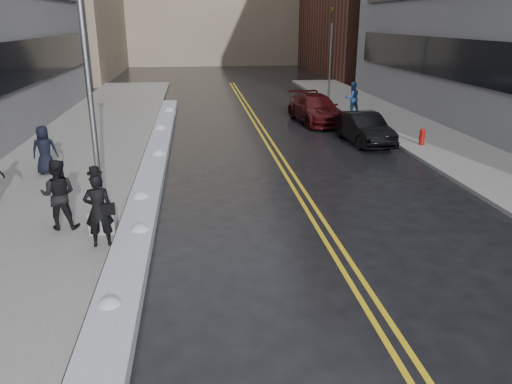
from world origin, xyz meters
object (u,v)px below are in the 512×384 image
object	(u,v)px
pedestrian_east	(352,98)
pedestrian_fedora	(98,210)
pedestrian_b	(58,194)
car_black	(364,128)
car_maroon	(316,109)
fire_hydrant	(422,136)
traffic_signal	(331,50)
pedestrian_c	(45,150)
lamppost	(95,141)

from	to	relation	value
pedestrian_east	pedestrian_fedora	bearing A→B (deg)	44.48
pedestrian_b	car_black	distance (m)	14.26
car_maroon	fire_hydrant	bearing A→B (deg)	-68.17
traffic_signal	pedestrian_fedora	xyz separation A→B (m)	(-11.70, -22.93, -2.34)
fire_hydrant	pedestrian_c	size ratio (longest dim) A/B	0.42
traffic_signal	pedestrian_c	xyz separation A→B (m)	(-14.64, -16.57, -2.38)
pedestrian_fedora	pedestrian_b	xyz separation A→B (m)	(-1.22, 1.24, 0.02)
fire_hydrant	pedestrian_c	world-z (taller)	pedestrian_c
pedestrian_fedora	pedestrian_east	xyz separation A→B (m)	(11.40, 16.62, 0.01)
pedestrian_fedora	pedestrian_east	size ratio (longest dim) A/B	0.99
lamppost	pedestrian_east	size ratio (longest dim) A/B	4.13
lamppost	car_black	world-z (taller)	lamppost
lamppost	car_black	bearing A→B (deg)	42.40
car_black	pedestrian_c	bearing A→B (deg)	-168.62
car_maroon	car_black	bearing A→B (deg)	-84.50
car_black	car_maroon	world-z (taller)	car_maroon
pedestrian_fedora	car_maroon	bearing A→B (deg)	-127.49
pedestrian_fedora	lamppost	bearing A→B (deg)	-90.92
pedestrian_b	pedestrian_east	size ratio (longest dim) A/B	1.01
pedestrian_b	car_black	xyz separation A→B (m)	(11.16, 8.87, -0.39)
pedestrian_b	pedestrian_east	distance (m)	19.90
fire_hydrant	pedestrian_fedora	distance (m)	15.13
traffic_signal	car_maroon	xyz separation A→B (m)	(-2.78, -7.78, -2.65)
pedestrian_fedora	car_black	world-z (taller)	pedestrian_fedora
lamppost	pedestrian_c	bearing A→B (deg)	117.60
car_maroon	lamppost	bearing A→B (deg)	-128.36
pedestrian_east	car_black	size ratio (longest dim) A/B	0.44
pedestrian_b	car_black	bearing A→B (deg)	-139.98
pedestrian_fedora	car_black	size ratio (longest dim) A/B	0.44
fire_hydrant	car_black	bearing A→B (deg)	152.56
pedestrian_fedora	fire_hydrant	bearing A→B (deg)	-150.81
pedestrian_fedora	pedestrian_b	distance (m)	1.73
fire_hydrant	car_maroon	size ratio (longest dim) A/B	0.14
lamppost	pedestrian_c	world-z (taller)	lamppost
traffic_signal	pedestrian_b	xyz separation A→B (m)	(-12.92, -21.70, -2.32)
lamppost	traffic_signal	world-z (taller)	lamppost
pedestrian_east	fire_hydrant	bearing A→B (deg)	84.87
fire_hydrant	traffic_signal	xyz separation A→B (m)	(-0.50, 14.00, 2.85)
traffic_signal	pedestrian_east	world-z (taller)	traffic_signal
lamppost	pedestrian_fedora	size ratio (longest dim) A/B	4.18
car_black	pedestrian_fedora	bearing A→B (deg)	-139.33
traffic_signal	car_maroon	bearing A→B (deg)	-109.69
car_black	traffic_signal	bearing A→B (deg)	77.40
fire_hydrant	pedestrian_b	size ratio (longest dim) A/B	0.39
pedestrian_fedora	car_black	bearing A→B (deg)	-141.55
pedestrian_b	pedestrian_c	world-z (taller)	pedestrian_b
car_black	car_maroon	xyz separation A→B (m)	(-1.03, 5.05, 0.06)
pedestrian_east	car_maroon	xyz separation A→B (m)	(-2.48, -1.46, -0.32)
pedestrian_c	lamppost	bearing A→B (deg)	112.68
pedestrian_b	traffic_signal	bearing A→B (deg)	-119.23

